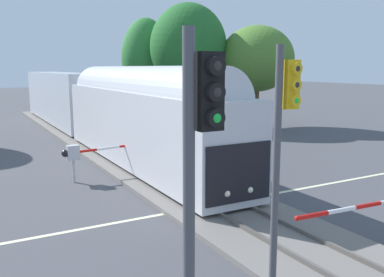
{
  "coord_description": "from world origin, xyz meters",
  "views": [
    {
      "loc": [
        -8.48,
        -13.6,
        5.4
      ],
      "look_at": [
        1.21,
        3.96,
        2.0
      ],
      "focal_mm": 39.23,
      "sensor_mm": 36.0,
      "label": 1
    }
  ],
  "objects_px": {
    "commuter_train": "(94,104)",
    "traffic_signal_near_left": "(198,181)",
    "traffic_signal_median": "(283,140)",
    "oak_far_right": "(188,47)",
    "maple_right_background": "(257,59)",
    "elm_centre_background": "(146,60)",
    "crossing_gate_far": "(89,152)"
  },
  "relations": [
    {
      "from": "commuter_train",
      "to": "oak_far_right",
      "type": "relative_size",
      "value": 3.58
    },
    {
      "from": "traffic_signal_median",
      "to": "traffic_signal_near_left",
      "type": "bearing_deg",
      "value": -147.65
    },
    {
      "from": "commuter_train",
      "to": "oak_far_right",
      "type": "distance_m",
      "value": 11.23
    },
    {
      "from": "traffic_signal_median",
      "to": "traffic_signal_near_left",
      "type": "distance_m",
      "value": 3.73
    },
    {
      "from": "maple_right_background",
      "to": "commuter_train",
      "type": "bearing_deg",
      "value": -177.79
    },
    {
      "from": "elm_centre_background",
      "to": "maple_right_background",
      "type": "bearing_deg",
      "value": -42.37
    },
    {
      "from": "commuter_train",
      "to": "traffic_signal_near_left",
      "type": "height_order",
      "value": "traffic_signal_near_left"
    },
    {
      "from": "traffic_signal_near_left",
      "to": "maple_right_background",
      "type": "bearing_deg",
      "value": 51.23
    },
    {
      "from": "commuter_train",
      "to": "oak_far_right",
      "type": "bearing_deg",
      "value": 19.74
    },
    {
      "from": "crossing_gate_far",
      "to": "traffic_signal_median",
      "type": "relative_size",
      "value": 1.07
    },
    {
      "from": "traffic_signal_near_left",
      "to": "oak_far_right",
      "type": "distance_m",
      "value": 33.18
    },
    {
      "from": "maple_right_background",
      "to": "oak_far_right",
      "type": "bearing_deg",
      "value": 151.86
    },
    {
      "from": "oak_far_right",
      "to": "elm_centre_background",
      "type": "bearing_deg",
      "value": 119.19
    },
    {
      "from": "crossing_gate_far",
      "to": "maple_right_background",
      "type": "bearing_deg",
      "value": 31.1
    },
    {
      "from": "traffic_signal_median",
      "to": "elm_centre_background",
      "type": "height_order",
      "value": "elm_centre_background"
    },
    {
      "from": "commuter_train",
      "to": "maple_right_background",
      "type": "bearing_deg",
      "value": 2.21
    },
    {
      "from": "traffic_signal_median",
      "to": "oak_far_right",
      "type": "height_order",
      "value": "oak_far_right"
    },
    {
      "from": "oak_far_right",
      "to": "maple_right_background",
      "type": "height_order",
      "value": "oak_far_right"
    },
    {
      "from": "traffic_signal_median",
      "to": "elm_centre_background",
      "type": "distance_m",
      "value": 32.97
    },
    {
      "from": "commuter_train",
      "to": "crossing_gate_far",
      "type": "relative_size",
      "value": 6.29
    },
    {
      "from": "crossing_gate_far",
      "to": "elm_centre_background",
      "type": "distance_m",
      "value": 21.67
    },
    {
      "from": "maple_right_background",
      "to": "elm_centre_background",
      "type": "bearing_deg",
      "value": 137.63
    },
    {
      "from": "traffic_signal_median",
      "to": "maple_right_background",
      "type": "relative_size",
      "value": 0.64
    },
    {
      "from": "traffic_signal_near_left",
      "to": "oak_far_right",
      "type": "bearing_deg",
      "value": 61.82
    },
    {
      "from": "commuter_train",
      "to": "traffic_signal_near_left",
      "type": "relative_size",
      "value": 6.72
    },
    {
      "from": "maple_right_background",
      "to": "traffic_signal_median",
      "type": "bearing_deg",
      "value": -126.46
    },
    {
      "from": "crossing_gate_far",
      "to": "maple_right_background",
      "type": "xyz_separation_m",
      "value": [
        18.48,
        11.15,
        4.75
      ]
    },
    {
      "from": "oak_far_right",
      "to": "commuter_train",
      "type": "bearing_deg",
      "value": -160.26
    },
    {
      "from": "oak_far_right",
      "to": "maple_right_background",
      "type": "bearing_deg",
      "value": -28.14
    },
    {
      "from": "traffic_signal_near_left",
      "to": "elm_centre_background",
      "type": "bearing_deg",
      "value": 68.29
    },
    {
      "from": "crossing_gate_far",
      "to": "traffic_signal_median",
      "type": "xyz_separation_m",
      "value": [
        0.59,
        -13.05,
        2.5
      ]
    },
    {
      "from": "traffic_signal_near_left",
      "to": "traffic_signal_median",
      "type": "bearing_deg",
      "value": 32.35
    }
  ]
}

